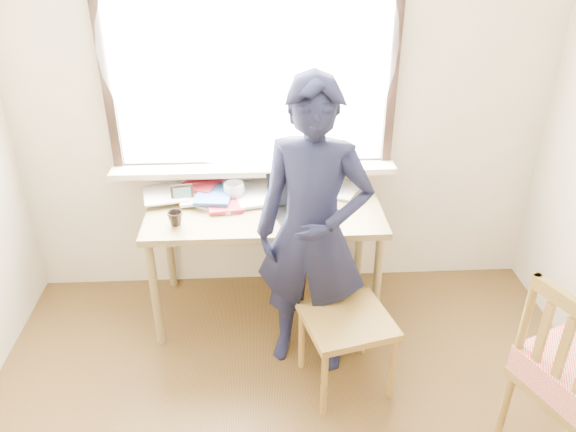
{
  "coord_description": "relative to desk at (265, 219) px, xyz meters",
  "views": [
    {
      "loc": [
        -0.16,
        -1.47,
        2.44
      ],
      "look_at": [
        -0.03,
        0.95,
        1.1
      ],
      "focal_mm": 35.0,
      "sensor_mm": 36.0,
      "label": 1
    }
  ],
  "objects": [
    {
      "name": "room_shell",
      "position": [
        0.12,
        -1.43,
        0.93
      ],
      "size": [
        3.52,
        4.02,
        2.61
      ],
      "color": "beige",
      "rests_on": "ground"
    },
    {
      "name": "desk",
      "position": [
        0.0,
        0.0,
        0.0
      ],
      "size": [
        1.46,
        0.73,
        0.78
      ],
      "color": "olive",
      "rests_on": "ground"
    },
    {
      "name": "laptop",
      "position": [
        0.2,
        -0.03,
        0.14
      ],
      "size": [
        0.4,
        0.36,
        0.23
      ],
      "color": "black",
      "rests_on": "desk"
    },
    {
      "name": "mug_white",
      "position": [
        -0.19,
        0.14,
        0.13
      ],
      "size": [
        0.17,
        0.17,
        0.11
      ],
      "primitive_type": "imported",
      "rotation": [
        0.0,
        0.0,
        0.31
      ],
      "color": "white",
      "rests_on": "desk"
    },
    {
      "name": "mug_dark",
      "position": [
        -0.53,
        -0.19,
        0.12
      ],
      "size": [
        0.12,
        0.12,
        0.09
      ],
      "primitive_type": "imported",
      "rotation": [
        0.0,
        0.0,
        -0.36
      ],
      "color": "black",
      "rests_on": "desk"
    },
    {
      "name": "mouse",
      "position": [
        0.41,
        -0.1,
        0.1
      ],
      "size": [
        0.09,
        0.06,
        0.04
      ],
      "primitive_type": "ellipsoid",
      "color": "black",
      "rests_on": "desk"
    },
    {
      "name": "desk_clutter",
      "position": [
        -0.38,
        0.14,
        0.1
      ],
      "size": [
        0.95,
        0.46,
        0.04
      ],
      "color": "red",
      "rests_on": "desk"
    },
    {
      "name": "book_a",
      "position": [
        -0.45,
        0.2,
        0.09
      ],
      "size": [
        0.26,
        0.32,
        0.03
      ],
      "primitive_type": "imported",
      "rotation": [
        0.0,
        0.0,
        -0.21
      ],
      "color": "white",
      "rests_on": "desk"
    },
    {
      "name": "book_b",
      "position": [
        0.43,
        0.24,
        0.09
      ],
      "size": [
        0.3,
        0.33,
        0.02
      ],
      "primitive_type": "imported",
      "rotation": [
        0.0,
        0.0,
        -0.49
      ],
      "color": "white",
      "rests_on": "desk"
    },
    {
      "name": "picture_frame",
      "position": [
        -0.52,
        0.1,
        0.14
      ],
      "size": [
        0.14,
        0.04,
        0.11
      ],
      "color": "black",
      "rests_on": "desk"
    },
    {
      "name": "work_chair",
      "position": [
        0.43,
        -0.71,
        -0.31
      ],
      "size": [
        0.55,
        0.54,
        0.47
      ],
      "color": "olive",
      "rests_on": "ground"
    },
    {
      "name": "person",
      "position": [
        0.26,
        -0.48,
        0.17
      ],
      "size": [
        0.73,
        0.58,
        1.75
      ],
      "primitive_type": "imported",
      "rotation": [
        0.0,
        0.0,
        -0.28
      ],
      "color": "black",
      "rests_on": "ground"
    }
  ]
}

